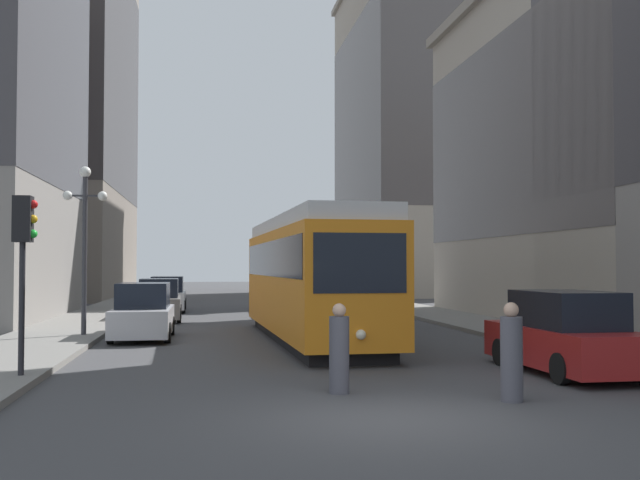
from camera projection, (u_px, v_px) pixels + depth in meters
name	position (u px, v px, depth m)	size (l,w,h in m)	color
ground_plane	(395.00, 419.00, 11.59)	(200.00, 200.00, 0.00)	#424244
sidewalk_left	(133.00, 300.00, 49.95)	(3.18, 120.00, 0.15)	gray
sidewalk_right	(362.00, 299.00, 52.28)	(3.18, 120.00, 0.15)	gray
streetcar	(310.00, 274.00, 23.70)	(3.13, 13.46, 3.89)	black
transit_bus	(329.00, 274.00, 39.80)	(2.86, 12.47, 3.45)	black
parked_car_left_near	(143.00, 313.00, 24.16)	(1.90, 4.33, 1.82)	black
parked_car_left_mid	(167.00, 295.00, 38.89)	(1.94, 4.89, 1.82)	black
parked_car_right_far	(565.00, 335.00, 16.50)	(1.97, 4.76, 1.82)	black
parked_car_left_far	(159.00, 301.00, 32.22)	(1.98, 4.47, 1.82)	black
pedestrian_crossing_near	(339.00, 351.00, 13.94)	(0.38, 0.38, 1.68)	#4C4C56
pedestrian_crossing_far	(512.00, 355.00, 13.11)	(0.39, 0.39, 1.74)	#4C4C56
traffic_light_near_left	(24.00, 237.00, 15.31)	(0.47, 0.36, 3.66)	#232328
lamp_post_left_near	(85.00, 224.00, 24.27)	(1.41, 0.36, 5.46)	#333338
building_left_corner	(24.00, 85.00, 57.53)	(15.68, 23.66, 31.59)	slate
building_right_corner	(636.00, 146.00, 32.96)	(13.35, 19.03, 14.97)	#A89E8E
building_right_midblock	(420.00, 129.00, 64.25)	(12.02, 20.25, 27.49)	#A89E8E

